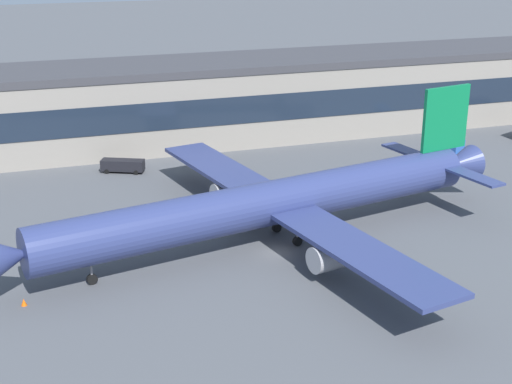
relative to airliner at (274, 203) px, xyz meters
The scene contains 6 objects.
ground_plane 5.83m from the airliner, 106.30° to the right, with size 600.00×600.00×0.00m, color #4C4F54.
terminal_building 45.29m from the airliner, 91.12° to the left, with size 178.93×17.29×13.61m.
airliner is the anchor object (origin of this frame).
belt_loader 34.09m from the airliner, 112.12° to the left, with size 6.65×4.49×1.95m.
crew_van 46.71m from the airliner, 32.68° to the left, with size 3.63×5.62×2.55m.
traffic_cone_0 29.55m from the airliner, 166.33° to the right, with size 0.57×0.57×0.71m, color #F2590C.
Camera 1 is at (-25.96, -71.70, 35.02)m, focal length 51.70 mm.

